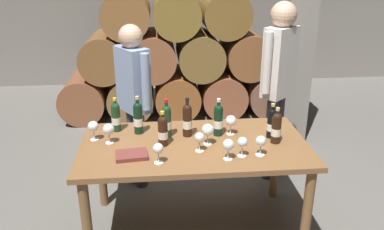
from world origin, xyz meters
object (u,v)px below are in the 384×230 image
(wine_bottle_5, at_px, (163,131))
(wine_glass_3, at_px, (200,138))
(wine_glass_5, at_px, (242,143))
(wine_glass_6, at_px, (231,121))
(taster_seated_left, at_px, (134,94))
(wine_bottle_1, at_px, (218,120))
(wine_bottle_7, at_px, (138,117))
(wine_bottle_3, at_px, (167,121))
(tasting_notebook, at_px, (132,155))
(wine_bottle_4, at_px, (276,128))
(wine_glass_8, at_px, (93,127))
(dining_table, at_px, (194,154))
(wine_glass_1, at_px, (261,142))
(wine_bottle_6, at_px, (116,117))
(wine_glass_0, at_px, (208,130))
(sommelier_presenting, at_px, (278,76))
(wine_bottle_2, at_px, (187,120))
(wine_bottle_0, at_px, (272,123))
(wine_glass_2, at_px, (228,145))
(wine_glass_4, at_px, (158,149))
(wine_glass_7, at_px, (109,129))

(wine_bottle_5, distance_m, wine_glass_3, 0.29)
(wine_glass_5, bearing_deg, wine_bottle_5, 157.63)
(wine_glass_6, xyz_separation_m, taster_seated_left, (-0.78, 0.58, 0.05))
(wine_bottle_1, xyz_separation_m, wine_bottle_5, (-0.43, -0.14, -0.01))
(wine_bottle_7, distance_m, wine_glass_6, 0.73)
(wine_bottle_3, xyz_separation_m, tasting_notebook, (-0.26, -0.32, -0.12))
(wine_bottle_5, xyz_separation_m, wine_glass_5, (0.55, -0.22, -0.02))
(tasting_notebook, bearing_deg, wine_bottle_1, 18.49)
(wine_bottle_4, distance_m, tasting_notebook, 1.08)
(wine_bottle_7, height_order, wine_glass_8, wine_bottle_7)
(dining_table, height_order, wine_glass_1, wine_glass_1)
(wine_bottle_5, bearing_deg, wine_glass_5, -22.37)
(wine_bottle_6, xyz_separation_m, taster_seated_left, (0.12, 0.43, 0.04))
(dining_table, xyz_separation_m, wine_glass_1, (0.44, -0.23, 0.20))
(wine_bottle_6, distance_m, wine_glass_0, 0.77)
(wine_glass_1, bearing_deg, sommelier_presenting, 67.56)
(wine_bottle_2, xyz_separation_m, wine_glass_6, (0.34, -0.00, -0.02))
(wine_bottle_7, bearing_deg, wine_glass_8, -163.38)
(wine_bottle_0, relative_size, wine_bottle_6, 0.99)
(wine_bottle_2, bearing_deg, wine_glass_8, -178.85)
(wine_glass_5, xyz_separation_m, sommelier_presenting, (0.54, 0.98, 0.18))
(wine_bottle_2, bearing_deg, wine_glass_1, -37.52)
(wine_glass_3, bearing_deg, wine_glass_2, -37.78)
(wine_glass_3, bearing_deg, wine_glass_4, -152.72)
(wine_bottle_1, xyz_separation_m, wine_bottle_6, (-0.80, 0.16, -0.01))
(wine_bottle_5, bearing_deg, wine_bottle_1, 18.43)
(wine_glass_8, bearing_deg, sommelier_presenting, 21.16)
(wine_bottle_0, height_order, wine_glass_5, wine_bottle_0)
(wine_bottle_0, height_order, wine_bottle_6, wine_bottle_6)
(wine_bottle_3, relative_size, wine_glass_4, 2.08)
(wine_glass_5, bearing_deg, taster_seated_left, 129.64)
(wine_bottle_0, xyz_separation_m, wine_glass_7, (-1.24, 0.00, -0.01))
(wine_glass_2, xyz_separation_m, wine_glass_6, (0.09, 0.41, 0.00))
(wine_bottle_2, relative_size, taster_seated_left, 0.20)
(wine_bottle_3, height_order, wine_glass_5, wine_bottle_3)
(dining_table, xyz_separation_m, wine_glass_8, (-0.76, 0.13, 0.20))
(wine_bottle_1, bearing_deg, wine_glass_7, -174.98)
(wine_bottle_1, height_order, wine_glass_4, wine_bottle_1)
(wine_glass_7, distance_m, wine_glass_8, 0.14)
(wine_glass_8, bearing_deg, wine_bottle_2, 1.15)
(wine_bottle_0, xyz_separation_m, wine_bottle_5, (-0.84, -0.07, -0.00))
(wine_bottle_5, distance_m, wine_glass_6, 0.55)
(sommelier_presenting, bearing_deg, wine_glass_2, -122.14)
(dining_table, relative_size, taster_seated_left, 1.10)
(wine_bottle_2, height_order, wine_glass_7, wine_bottle_2)
(wine_glass_0, relative_size, wine_glass_3, 1.14)
(wine_bottle_0, relative_size, wine_bottle_5, 1.02)
(wine_bottle_0, xyz_separation_m, wine_bottle_2, (-0.64, 0.08, 0.01))
(wine_bottle_4, bearing_deg, wine_bottle_3, 167.37)
(wine_bottle_0, distance_m, wine_glass_0, 0.51)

